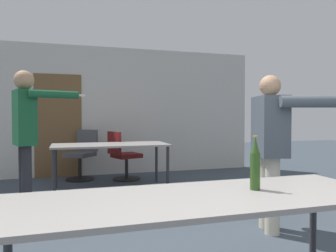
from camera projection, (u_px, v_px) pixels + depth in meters
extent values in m
cube|color=beige|center=(113.00, 111.00, 6.88)|extent=(6.18, 0.10, 2.65)
cube|color=brown|center=(58.00, 126.00, 6.51)|extent=(0.90, 0.02, 2.05)
cube|color=gray|center=(201.00, 198.00, 1.89)|extent=(2.27, 0.77, 0.03)
cylinder|color=#2D2D33|center=(313.00, 226.00, 2.53)|extent=(0.05, 0.05, 0.72)
cube|color=gray|center=(111.00, 145.00, 5.44)|extent=(1.89, 0.84, 0.03)
cylinder|color=#2D2D33|center=(54.00, 174.00, 4.85)|extent=(0.05, 0.05, 0.72)
cylinder|color=#2D2D33|center=(168.00, 168.00, 5.37)|extent=(0.05, 0.05, 0.72)
cylinder|color=#2D2D33|center=(56.00, 167.00, 5.53)|extent=(0.05, 0.05, 0.72)
cylinder|color=#2D2D33|center=(156.00, 162.00, 6.05)|extent=(0.05, 0.05, 0.72)
cylinder|color=#28282D|center=(24.00, 179.00, 4.09)|extent=(0.12, 0.12, 0.86)
cylinder|color=#28282D|center=(27.00, 181.00, 3.95)|extent=(0.12, 0.12, 0.86)
cube|color=#195633|center=(24.00, 118.00, 4.00)|extent=(0.33, 0.43, 0.68)
sphere|color=tan|center=(24.00, 80.00, 3.98)|extent=(0.24, 0.24, 0.24)
cylinder|color=#195633|center=(20.00, 118.00, 4.19)|extent=(0.09, 0.09, 0.58)
cylinder|color=#195633|center=(54.00, 94.00, 3.96)|extent=(0.58, 0.27, 0.09)
cube|color=white|center=(80.00, 95.00, 4.15)|extent=(0.13, 0.07, 0.03)
cylinder|color=beige|center=(266.00, 191.00, 3.55)|extent=(0.15, 0.15, 0.80)
cylinder|color=beige|center=(272.00, 196.00, 3.35)|extent=(0.15, 0.15, 0.80)
cube|color=#4C5660|center=(270.00, 126.00, 3.43)|extent=(0.39, 0.53, 0.63)
sphere|color=tan|center=(270.00, 86.00, 3.42)|extent=(0.22, 0.22, 0.22)
cylinder|color=#4C5660|center=(261.00, 128.00, 3.73)|extent=(0.11, 0.11, 0.54)
cylinder|color=#4C5660|center=(308.00, 102.00, 3.13)|extent=(0.55, 0.26, 0.11)
cylinder|color=black|center=(80.00, 179.00, 6.22)|extent=(0.52, 0.52, 0.03)
cylinder|color=black|center=(80.00, 168.00, 6.21)|extent=(0.06, 0.06, 0.42)
cube|color=#4C4C51|center=(80.00, 154.00, 6.20)|extent=(0.64, 0.64, 0.08)
cube|color=#4C4C51|center=(87.00, 140.00, 6.44)|extent=(0.39, 0.31, 0.42)
cylinder|color=black|center=(127.00, 179.00, 6.26)|extent=(0.52, 0.52, 0.03)
cylinder|color=black|center=(127.00, 168.00, 6.26)|extent=(0.06, 0.06, 0.39)
cube|color=maroon|center=(126.00, 155.00, 6.25)|extent=(0.59, 0.59, 0.08)
cube|color=maroon|center=(114.00, 143.00, 6.09)|extent=(0.21, 0.43, 0.42)
cylinder|color=#2D511E|center=(255.00, 172.00, 2.05)|extent=(0.06, 0.06, 0.23)
cone|color=#2D511E|center=(255.00, 145.00, 2.04)|extent=(0.06, 0.06, 0.10)
cylinder|color=gold|center=(255.00, 136.00, 2.04)|extent=(0.03, 0.03, 0.01)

